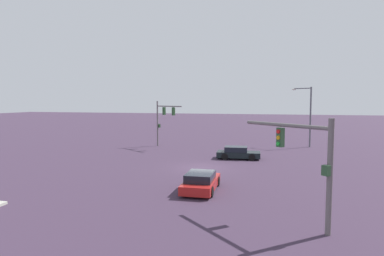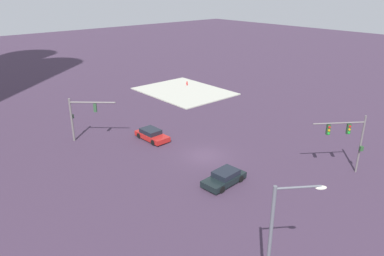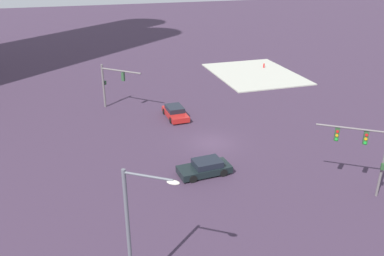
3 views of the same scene
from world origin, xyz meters
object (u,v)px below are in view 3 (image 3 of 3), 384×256
traffic_signal_opposite_side (111,80)px  streetlamp_curved_arm (134,226)px  sedan_car_approaching (205,168)px  traffic_signal_near_corner (366,147)px  sedan_car_waiting_far (175,112)px  fire_hydrant_on_curb (264,66)px

traffic_signal_opposite_side → streetlamp_curved_arm: size_ratio=0.68×
traffic_signal_opposite_side → sedan_car_approaching: bearing=-30.7°
traffic_signal_near_corner → sedan_car_waiting_far: bearing=-28.6°
traffic_signal_opposite_side → fire_hydrant_on_curb: 26.68m
streetlamp_curved_arm → sedan_car_approaching: 13.56m
sedan_car_waiting_far → fire_hydrant_on_curb: sedan_car_waiting_far is taller
streetlamp_curved_arm → sedan_car_approaching: size_ratio=1.71×
traffic_signal_opposite_side → sedan_car_approaching: traffic_signal_opposite_side is taller
traffic_signal_near_corner → streetlamp_curved_arm: size_ratio=0.77×
traffic_signal_near_corner → fire_hydrant_on_curb: bearing=-70.1°
sedan_car_waiting_far → fire_hydrant_on_curb: 23.85m
traffic_signal_near_corner → sedan_car_approaching: bearing=4.1°
traffic_signal_near_corner → traffic_signal_opposite_side: traffic_signal_near_corner is taller
traffic_signal_near_corner → traffic_signal_opposite_side: bearing=-21.7°
traffic_signal_near_corner → sedan_car_approaching: 12.03m
streetlamp_curved_arm → sedan_car_waiting_far: size_ratio=1.69×
fire_hydrant_on_curb → streetlamp_curved_arm: bearing=145.5°
traffic_signal_near_corner → traffic_signal_opposite_side: size_ratio=1.13×
traffic_signal_near_corner → fire_hydrant_on_curb: traffic_signal_near_corner is taller
streetlamp_curved_arm → fire_hydrant_on_curb: size_ratio=10.46×
streetlamp_curved_arm → sedan_car_waiting_far: bearing=105.2°
traffic_signal_opposite_side → sedan_car_waiting_far: (-4.78, -6.06, -2.77)m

